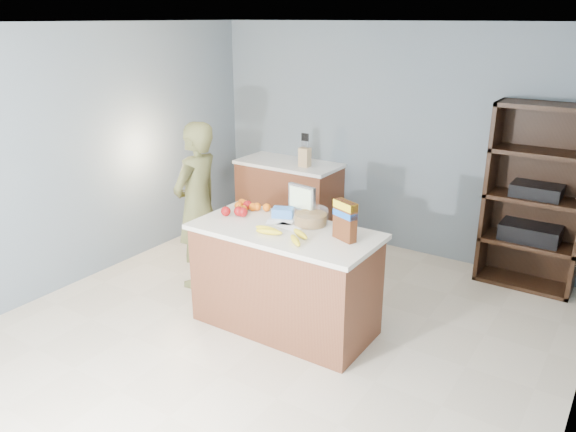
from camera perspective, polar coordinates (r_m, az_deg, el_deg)
The scene contains 15 objects.
floor at distance 4.77m, azimuth -2.37°, elevation -12.60°, with size 4.50×5.00×0.02m, color beige.
walls at distance 4.13m, azimuth -2.69°, elevation 7.17°, with size 4.52×5.02×2.51m.
counter_peninsula at distance 4.78m, azimuth -0.33°, elevation -6.78°, with size 1.56×0.76×0.90m.
back_cabinet at distance 6.86m, azimuth 0.10°, elevation 1.87°, with size 1.24×0.62×0.90m.
shelving_unit at distance 5.92m, azimuth 23.86°, elevation 1.43°, with size 0.90×0.40×1.80m.
person at distance 5.49m, azimuth -9.19°, elevation 1.05°, with size 0.60×0.39×1.63m, color brown.
knife_block at distance 6.50m, azimuth 1.72°, elevation 6.06°, with size 0.12×0.10×0.31m.
envelopes at distance 4.68m, azimuth -0.44°, elevation -0.88°, with size 0.36×0.21×0.00m.
bananas at distance 4.43m, azimuth -0.53°, elevation -1.81°, with size 0.53×0.31×0.05m.
apples at distance 4.93m, azimuth -5.02°, elevation 0.62°, with size 0.22×0.33×0.09m.
oranges at distance 5.04m, azimuth -3.94°, elevation 1.01°, with size 0.34×0.22×0.07m.
blue_carton at distance 4.86m, azimuth -0.51°, elevation 0.37°, with size 0.18×0.12×0.08m, color blue.
salad_bowl at distance 4.68m, azimuth 2.30°, elevation -0.16°, with size 0.30×0.30×0.13m.
tv at distance 4.83m, azimuth 1.40°, elevation 1.73°, with size 0.28×0.12×0.28m.
cereal_box at distance 4.33m, azimuth 5.82°, elevation -0.17°, with size 0.22×0.15×0.31m.
Camera 1 is at (2.37, -3.26, 2.54)m, focal length 35.00 mm.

